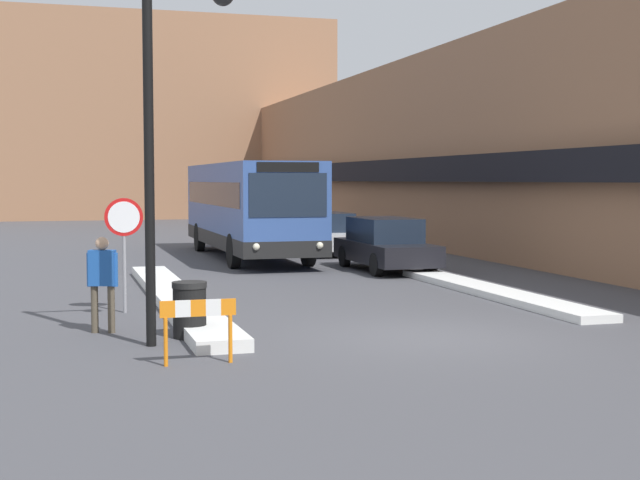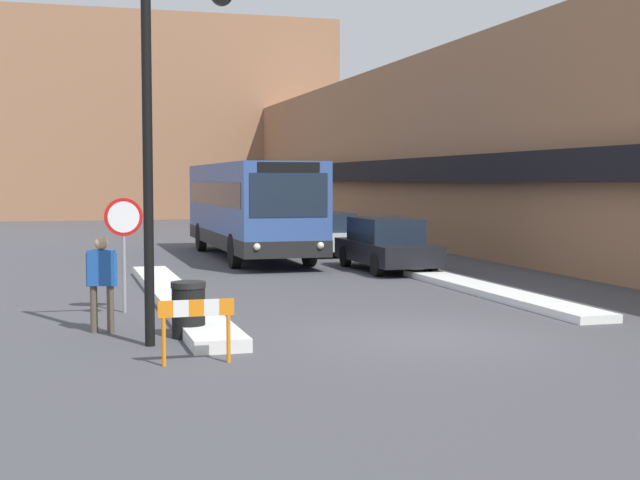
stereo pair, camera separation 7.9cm
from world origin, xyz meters
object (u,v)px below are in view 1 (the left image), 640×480
Objects in this scene: parked_car_middle at (324,233)px; stop_sign at (124,230)px; trash_bin at (190,310)px; construction_barricade at (198,319)px; parked_car_back at (275,224)px; parked_car_front at (385,244)px; city_bus at (249,207)px; pedestrian at (102,275)px; street_lamp at (168,114)px.

stop_sign is at bearing -122.20° from parked_car_middle.
trash_bin is 2.24m from construction_barricade.
parked_car_back is at bearing 90.00° from parked_car_middle.
city_bus is at bearing 119.72° from parked_car_front.
parked_car_middle is 4.13× the size of construction_barricade.
stop_sign is 5.54m from construction_barricade.
city_bus reaches higher than pedestrian.
parked_car_middle is at bearing 57.80° from stop_sign.
parked_car_middle is 0.77× the size of street_lamp.
stop_sign reaches higher than construction_barricade.
construction_barricade is at bearing -50.55° from pedestrian.
pedestrian is 1.77× the size of trash_bin.
stop_sign is 2.09× the size of construction_barricade.
pedestrian is (-5.50, -13.95, -0.73)m from city_bus.
parked_car_back is at bearing 70.73° from city_bus.
city_bus reaches higher than stop_sign.
trash_bin is (-7.12, -9.61, -0.29)m from parked_car_front.
city_bus is 6.12m from parked_car_front.
street_lamp is 3.23m from pedestrian.
parked_car_back is 2.86× the size of pedestrian.
pedestrian is at bearing 123.32° from street_lamp.
construction_barricade is at bearing -94.84° from trash_bin.
street_lamp reaches higher than stop_sign.
city_bus reaches higher than parked_car_back.
parked_car_front is at bearing -90.00° from parked_car_middle.
city_bus is at bearing 87.09° from pedestrian.
parked_car_middle is at bearing 90.00° from parked_car_front.
trash_bin is at bearing -126.53° from parked_car_front.
parked_car_back is 5.04× the size of trash_bin.
pedestrian is 1.73m from trash_bin.
street_lamp reaches higher than parked_car_front.
pedestrian is (-8.50, -14.93, 0.27)m from parked_car_middle.
stop_sign reaches higher than parked_car_front.
parked_car_back is at bearing 72.61° from street_lamp.
city_bus is 1.86× the size of street_lamp.
trash_bin reaches higher than construction_barricade.
parked_car_front is at bearing 38.86° from stop_sign.
parked_car_back is at bearing 90.00° from parked_car_front.
parked_car_front is 10.27m from stop_sign.
street_lamp is (-7.52, -16.42, 2.97)m from parked_car_middle.
construction_barricade is (0.66, -5.41, -1.00)m from stop_sign.
parked_car_back is at bearing 68.52° from stop_sign.
trash_bin is at bearing -75.15° from stop_sign.
pedestrian is at bearing -103.15° from stop_sign.
street_lamp reaches higher than construction_barricade.
parked_car_back is (3.00, 8.57, -1.03)m from city_bus.
street_lamp is (-4.52, -15.44, 1.96)m from city_bus.
city_bus is 15.01m from pedestrian.
stop_sign is at bearing 104.85° from trash_bin.
trash_bin is at bearing -106.90° from parked_car_back.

